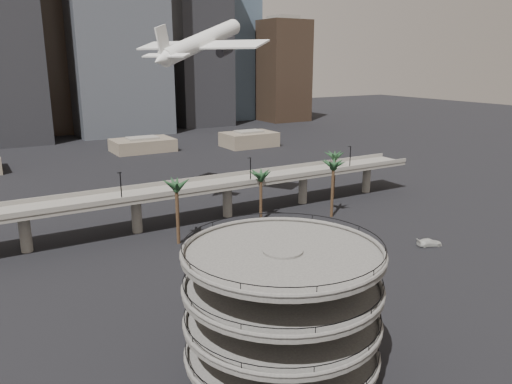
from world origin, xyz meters
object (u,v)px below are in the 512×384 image
car_a (233,315)px  car_c (429,242)px  parking_ramp (282,304)px  car_b (326,272)px  overpass (184,193)px  airborne_jet (202,42)px

car_a → car_c: car_c is taller
parking_ramp → car_c: size_ratio=4.46×
parking_ramp → car_b: parking_ramp is taller
overpass → car_c: 53.23m
airborne_jet → car_b: 65.12m
overpass → car_c: (36.57, -38.10, -6.62)m
parking_ramp → car_a: bearing=82.8°
parking_ramp → airborne_jet: 81.88m
car_c → overpass: bearing=65.3°
car_a → car_b: 21.29m
airborne_jet → parking_ramp: bearing=-140.8°
car_b → car_c: size_ratio=0.98×
airborne_jet → car_c: bearing=-95.8°
parking_ramp → car_c: (49.57, 20.90, -9.11)m
parking_ramp → car_a: size_ratio=5.47×
car_b → car_c: (26.90, 0.74, -0.08)m
airborne_jet → car_c: airborne_jet is taller
car_a → car_c: bearing=-71.4°
car_a → car_b: (20.74, 4.77, 0.11)m
car_a → car_c: size_ratio=0.82×
parking_ramp → car_c: 54.56m
car_a → car_b: car_b is taller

